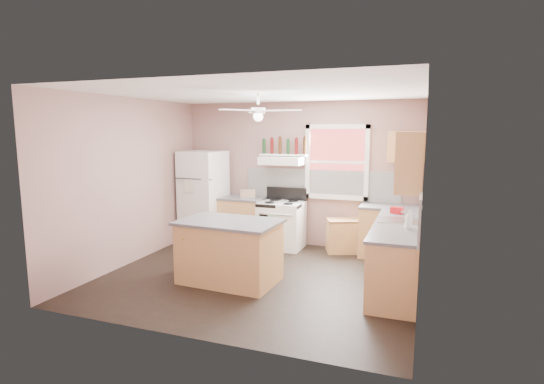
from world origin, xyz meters
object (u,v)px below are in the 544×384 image
(toaster, at_px, (248,193))
(cart, at_px, (344,236))
(stove, at_px, (281,225))
(island, at_px, (230,253))
(refrigerator, at_px, (204,197))

(toaster, bearing_deg, cart, -15.86)
(stove, bearing_deg, island, -93.02)
(toaster, bearing_deg, stove, -20.03)
(refrigerator, bearing_deg, toaster, 10.91)
(toaster, distance_m, stove, 0.88)
(toaster, height_order, stove, toaster)
(stove, relative_size, cart, 1.44)
(island, bearing_deg, refrigerator, 130.87)
(refrigerator, relative_size, stove, 2.06)
(refrigerator, distance_m, toaster, 0.92)
(toaster, bearing_deg, refrigerator, 165.69)
(stove, bearing_deg, refrigerator, -176.67)
(stove, xyz_separation_m, island, (-0.13, -1.94, 0.00))
(cart, bearing_deg, toaster, 162.46)
(refrigerator, relative_size, toaster, 6.34)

